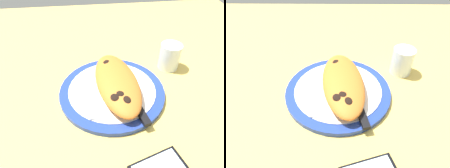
% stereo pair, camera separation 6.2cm
% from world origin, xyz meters
% --- Properties ---
extents(ground_plane, '(1.50, 1.50, 0.03)m').
position_xyz_m(ground_plane, '(0.00, 0.00, -0.01)').
color(ground_plane, '#DBB756').
extents(plate, '(0.32, 0.32, 0.02)m').
position_xyz_m(plate, '(0.00, 0.00, 0.01)').
color(plate, '#233D99').
rests_on(plate, ground_plane).
extents(calzone, '(0.30, 0.16, 0.05)m').
position_xyz_m(calzone, '(-0.00, 0.01, 0.04)').
color(calzone, orange).
rests_on(calzone, plate).
extents(fork, '(0.18, 0.03, 0.00)m').
position_xyz_m(fork, '(0.04, -0.07, 0.02)').
color(fork, silver).
rests_on(fork, plate).
extents(knife, '(0.23, 0.07, 0.01)m').
position_xyz_m(knife, '(0.08, 0.06, 0.02)').
color(knife, silver).
rests_on(knife, plate).
extents(water_glass, '(0.07, 0.07, 0.09)m').
position_xyz_m(water_glass, '(-0.11, 0.22, 0.04)').
color(water_glass, silver).
rests_on(water_glass, ground_plane).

